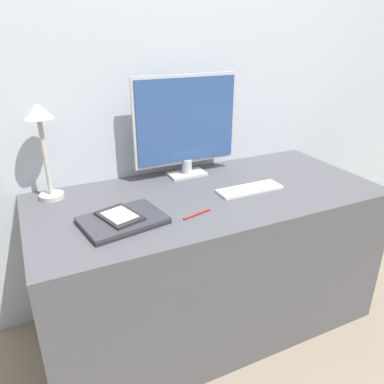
{
  "coord_description": "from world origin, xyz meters",
  "views": [
    {
      "loc": [
        -0.72,
        -1.15,
        1.38
      ],
      "look_at": [
        -0.12,
        0.12,
        0.76
      ],
      "focal_mm": 35.0,
      "sensor_mm": 36.0,
      "label": 1
    }
  ],
  "objects_px": {
    "keyboard": "(250,189)",
    "laptop": "(123,220)",
    "ereader": "(120,216)",
    "pen": "(197,214)",
    "desk_lamp": "(41,133)",
    "monitor": "(186,124)"
  },
  "relations": [
    {
      "from": "laptop",
      "to": "ereader",
      "type": "distance_m",
      "value": 0.02
    },
    {
      "from": "ereader",
      "to": "desk_lamp",
      "type": "distance_m",
      "value": 0.48
    },
    {
      "from": "laptop",
      "to": "desk_lamp",
      "type": "height_order",
      "value": "desk_lamp"
    },
    {
      "from": "keyboard",
      "to": "laptop",
      "type": "bearing_deg",
      "value": -174.82
    },
    {
      "from": "ereader",
      "to": "pen",
      "type": "distance_m",
      "value": 0.3
    },
    {
      "from": "laptop",
      "to": "desk_lamp",
      "type": "bearing_deg",
      "value": 121.32
    },
    {
      "from": "laptop",
      "to": "desk_lamp",
      "type": "distance_m",
      "value": 0.5
    },
    {
      "from": "keyboard",
      "to": "pen",
      "type": "relative_size",
      "value": 2.31
    },
    {
      "from": "desk_lamp",
      "to": "monitor",
      "type": "bearing_deg",
      "value": 0.31
    },
    {
      "from": "ereader",
      "to": "desk_lamp",
      "type": "relative_size",
      "value": 0.49
    },
    {
      "from": "monitor",
      "to": "pen",
      "type": "distance_m",
      "value": 0.51
    },
    {
      "from": "monitor",
      "to": "laptop",
      "type": "height_order",
      "value": "monitor"
    },
    {
      "from": "laptop",
      "to": "pen",
      "type": "relative_size",
      "value": 2.52
    },
    {
      "from": "laptop",
      "to": "keyboard",
      "type": "bearing_deg",
      "value": 5.18
    },
    {
      "from": "desk_lamp",
      "to": "keyboard",
      "type": "bearing_deg",
      "value": -20.02
    },
    {
      "from": "keyboard",
      "to": "laptop",
      "type": "relative_size",
      "value": 0.92
    },
    {
      "from": "monitor",
      "to": "ereader",
      "type": "height_order",
      "value": "monitor"
    },
    {
      "from": "monitor",
      "to": "ereader",
      "type": "relative_size",
      "value": 2.61
    },
    {
      "from": "keyboard",
      "to": "pen",
      "type": "height_order",
      "value": "keyboard"
    },
    {
      "from": "keyboard",
      "to": "pen",
      "type": "distance_m",
      "value": 0.34
    },
    {
      "from": "ereader",
      "to": "desk_lamp",
      "type": "bearing_deg",
      "value": 121.01
    },
    {
      "from": "laptop",
      "to": "ereader",
      "type": "xyz_separation_m",
      "value": [
        -0.01,
        0.01,
        0.02
      ]
    }
  ]
}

